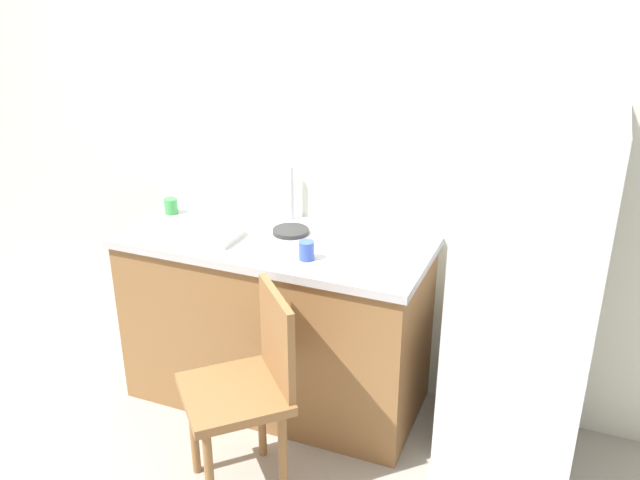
% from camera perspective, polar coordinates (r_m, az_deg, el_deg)
% --- Properties ---
extents(back_wall, '(4.80, 0.10, 2.42)m').
position_cam_1_polar(back_wall, '(3.35, -0.43, 7.55)').
color(back_wall, silver).
rests_on(back_wall, ground_plane).
extents(cabinet_base, '(1.41, 0.60, 0.83)m').
position_cam_1_polar(cabinet_base, '(3.40, -3.61, -6.87)').
color(cabinet_base, olive).
rests_on(cabinet_base, ground_plane).
extents(countertop, '(1.45, 0.64, 0.04)m').
position_cam_1_polar(countertop, '(3.20, -3.81, -0.14)').
color(countertop, '#B7B7BC').
rests_on(countertop, cabinet_base).
extents(faucet, '(0.02, 0.02, 0.26)m').
position_cam_1_polar(faucet, '(3.36, -2.37, 3.88)').
color(faucet, '#B7B7BC').
rests_on(faucet, countertop).
extents(refrigerator, '(0.55, 0.58, 1.55)m').
position_cam_1_polar(refrigerator, '(2.97, 16.47, -4.73)').
color(refrigerator, silver).
rests_on(refrigerator, ground_plane).
extents(chair, '(0.57, 0.57, 0.89)m').
position_cam_1_polar(chair, '(2.84, -5.88, -11.74)').
color(chair, olive).
rests_on(chair, ground_plane).
extents(dish_tray, '(0.28, 0.20, 0.05)m').
position_cam_1_polar(dish_tray, '(3.22, -9.21, 0.61)').
color(dish_tray, white).
rests_on(dish_tray, countertop).
extents(hotplate, '(0.17, 0.17, 0.02)m').
position_cam_1_polar(hotplate, '(3.23, -2.43, 0.73)').
color(hotplate, '#2D2D2D').
rests_on(hotplate, countertop).
extents(cup_green, '(0.07, 0.07, 0.08)m').
position_cam_1_polar(cup_green, '(3.53, -12.15, 2.75)').
color(cup_green, green).
rests_on(cup_green, countertop).
extents(cup_blue, '(0.07, 0.07, 0.08)m').
position_cam_1_polar(cup_blue, '(2.96, -1.11, -0.86)').
color(cup_blue, blue).
rests_on(cup_blue, countertop).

